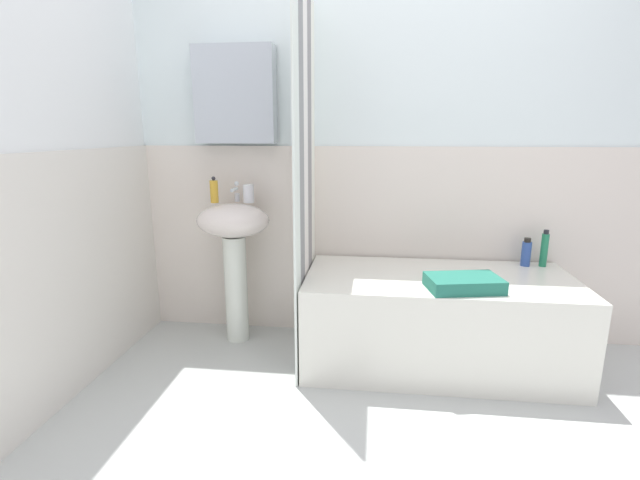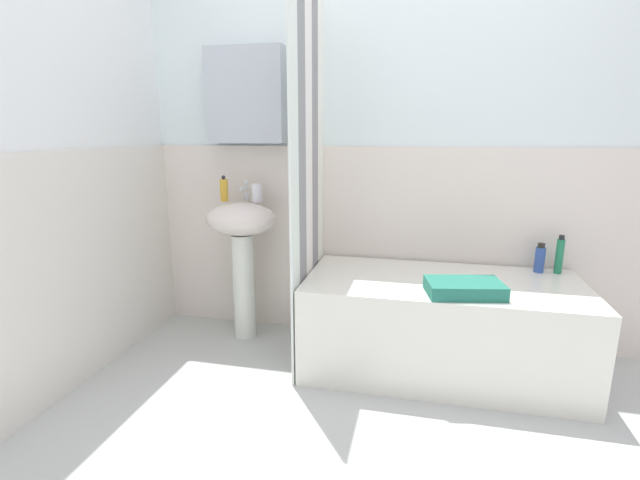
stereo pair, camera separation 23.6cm
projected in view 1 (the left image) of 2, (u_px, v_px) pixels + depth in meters
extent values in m
cube|color=silver|center=(387.00, 470.00, 1.80)|extent=(4.80, 5.60, 0.04)
cube|color=white|center=(389.00, 146.00, 2.74)|extent=(3.60, 0.05, 2.40)
cube|color=silver|center=(386.00, 244.00, 2.85)|extent=(3.60, 0.02, 1.20)
cube|color=silver|center=(235.00, 95.00, 2.69)|extent=(0.48, 0.12, 0.56)
cube|color=white|center=(39.00, 151.00, 2.03)|extent=(0.05, 1.81, 2.40)
cube|color=silver|center=(64.00, 279.00, 2.17)|extent=(0.02, 1.81, 1.20)
cylinder|color=silver|center=(236.00, 289.00, 2.82)|extent=(0.14, 0.14, 0.67)
ellipsoid|color=white|center=(233.00, 221.00, 2.72)|extent=(0.44, 0.34, 0.20)
cylinder|color=silver|center=(237.00, 197.00, 2.78)|extent=(0.03, 0.03, 0.05)
cylinder|color=silver|center=(234.00, 190.00, 2.72)|extent=(0.02, 0.10, 0.02)
sphere|color=silver|center=(237.00, 184.00, 2.76)|extent=(0.03, 0.03, 0.03)
cylinder|color=gold|center=(214.00, 192.00, 2.73)|extent=(0.05, 0.05, 0.13)
sphere|color=#26262B|center=(213.00, 178.00, 2.71)|extent=(0.02, 0.02, 0.02)
cylinder|color=white|center=(249.00, 194.00, 2.74)|extent=(0.07, 0.07, 0.11)
cube|color=white|center=(437.00, 320.00, 2.54)|extent=(1.45, 0.70, 0.52)
cube|color=white|center=(296.00, 193.00, 2.18)|extent=(0.01, 0.14, 2.00)
cube|color=gray|center=(301.00, 189.00, 2.32)|extent=(0.01, 0.14, 2.00)
cube|color=white|center=(305.00, 186.00, 2.45)|extent=(0.01, 0.14, 2.00)
cube|color=gray|center=(309.00, 183.00, 2.59)|extent=(0.01, 0.14, 2.00)
cube|color=white|center=(312.00, 180.00, 2.72)|extent=(0.01, 0.14, 2.00)
cylinder|color=#227E54|center=(544.00, 250.00, 2.64)|extent=(0.04, 0.04, 0.19)
cylinder|color=#212229|center=(546.00, 232.00, 2.61)|extent=(0.03, 0.03, 0.02)
cylinder|color=#3152A2|center=(526.00, 254.00, 2.66)|extent=(0.05, 0.05, 0.14)
cylinder|color=black|center=(528.00, 240.00, 2.64)|extent=(0.04, 0.04, 0.02)
cube|color=#26735F|center=(464.00, 283.00, 2.26)|extent=(0.39, 0.28, 0.07)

